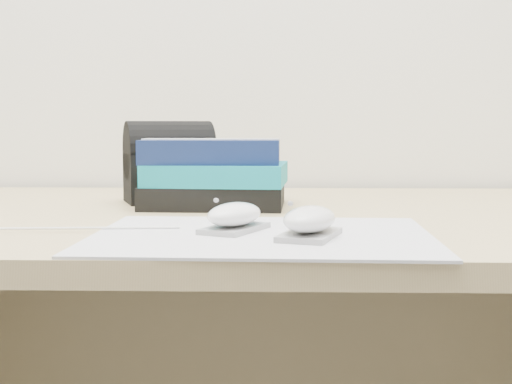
{
  "coord_description": "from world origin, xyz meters",
  "views": [
    {
      "loc": [
        -0.02,
        0.5,
        0.86
      ],
      "look_at": [
        -0.05,
        1.47,
        0.77
      ],
      "focal_mm": 50.0,
      "sensor_mm": 36.0,
      "label": 1
    }
  ],
  "objects_px": {
    "desk": "(290,348)",
    "pouch": "(169,163)",
    "mouse_front": "(310,222)",
    "mouse_rear": "(234,217)",
    "book_stack": "(215,173)"
  },
  "relations": [
    {
      "from": "desk",
      "to": "pouch",
      "type": "distance_m",
      "value": 0.37
    },
    {
      "from": "book_stack",
      "to": "pouch",
      "type": "relative_size",
      "value": 1.38
    },
    {
      "from": "desk",
      "to": "mouse_front",
      "type": "bearing_deg",
      "value": -87.44
    },
    {
      "from": "book_stack",
      "to": "mouse_rear",
      "type": "bearing_deg",
      "value": -80.54
    },
    {
      "from": "mouse_rear",
      "to": "pouch",
      "type": "relative_size",
      "value": 0.65
    },
    {
      "from": "mouse_front",
      "to": "pouch",
      "type": "relative_size",
      "value": 0.67
    },
    {
      "from": "mouse_front",
      "to": "book_stack",
      "type": "distance_m",
      "value": 0.36
    },
    {
      "from": "mouse_front",
      "to": "mouse_rear",
      "type": "bearing_deg",
      "value": 151.4
    },
    {
      "from": "mouse_front",
      "to": "book_stack",
      "type": "height_order",
      "value": "book_stack"
    },
    {
      "from": "mouse_rear",
      "to": "mouse_front",
      "type": "bearing_deg",
      "value": -28.6
    },
    {
      "from": "desk",
      "to": "mouse_front",
      "type": "relative_size",
      "value": 14.29
    },
    {
      "from": "mouse_rear",
      "to": "book_stack",
      "type": "distance_m",
      "value": 0.29
    },
    {
      "from": "mouse_rear",
      "to": "book_stack",
      "type": "xyz_separation_m",
      "value": [
        -0.05,
        0.29,
        0.03
      ]
    },
    {
      "from": "desk",
      "to": "pouch",
      "type": "relative_size",
      "value": 9.52
    },
    {
      "from": "desk",
      "to": "mouse_rear",
      "type": "height_order",
      "value": "mouse_rear"
    }
  ]
}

